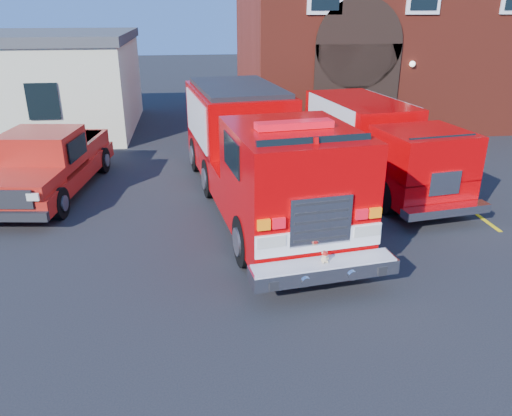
{
  "coord_description": "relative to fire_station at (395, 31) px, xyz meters",
  "views": [
    {
      "loc": [
        -1.31,
        -11.31,
        5.47
      ],
      "look_at": [
        0.0,
        -1.2,
        1.3
      ],
      "focal_mm": 35.0,
      "sensor_mm": 36.0,
      "label": 1
    }
  ],
  "objects": [
    {
      "name": "secondary_truck",
      "position": [
        -4.39,
        -10.16,
        -2.9
      ],
      "size": [
        3.41,
        7.93,
        2.49
      ],
      "color": "black",
      "rests_on": "ground"
    },
    {
      "name": "fire_station",
      "position": [
        0.0,
        0.0,
        0.0
      ],
      "size": [
        15.2,
        10.2,
        8.45
      ],
      "color": "maroon",
      "rests_on": "ground"
    },
    {
      "name": "parking_stripe_mid",
      "position": [
        -2.49,
        -9.98,
        -4.25
      ],
      "size": [
        0.12,
        3.0,
        0.01
      ],
      "primitive_type": "cube",
      "color": "#E2BA0B",
      "rests_on": "ground"
    },
    {
      "name": "side_building",
      "position": [
        -17.99,
        -0.99,
        -2.05
      ],
      "size": [
        10.2,
        8.2,
        4.35
      ],
      "color": "beige",
      "rests_on": "ground"
    },
    {
      "name": "parking_stripe_far",
      "position": [
        -2.49,
        -6.98,
        -4.25
      ],
      "size": [
        0.12,
        3.0,
        0.01
      ],
      "primitive_type": "cube",
      "color": "#E2BA0B",
      "rests_on": "ground"
    },
    {
      "name": "fire_engine",
      "position": [
        -8.52,
        -11.81,
        -2.62
      ],
      "size": [
        4.13,
        10.5,
        3.15
      ],
      "color": "black",
      "rests_on": "ground"
    },
    {
      "name": "parking_stripe_near",
      "position": [
        -2.49,
        -12.98,
        -4.25
      ],
      "size": [
        0.12,
        3.0,
        0.01
      ],
      "primitive_type": "cube",
      "color": "#E2BA0B",
      "rests_on": "ground"
    },
    {
      "name": "ground",
      "position": [
        -8.99,
        -13.98,
        -4.25
      ],
      "size": [
        100.0,
        100.0,
        0.0
      ],
      "primitive_type": "plane",
      "color": "black",
      "rests_on": "ground"
    },
    {
      "name": "pickup_truck",
      "position": [
        -14.71,
        -9.94,
        -3.29
      ],
      "size": [
        3.04,
        6.43,
        2.03
      ],
      "color": "black",
      "rests_on": "ground"
    }
  ]
}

